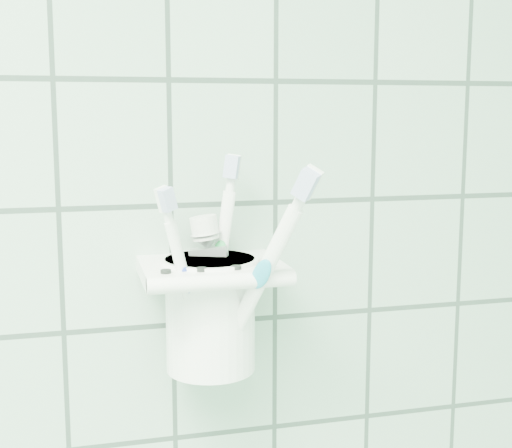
% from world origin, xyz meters
% --- Properties ---
extents(holder_bracket, '(0.13, 0.11, 0.04)m').
position_xyz_m(holder_bracket, '(0.67, 1.15, 1.31)').
color(holder_bracket, white).
rests_on(holder_bracket, wall_back).
extents(cup, '(0.09, 0.09, 0.11)m').
position_xyz_m(cup, '(0.67, 1.16, 1.28)').
color(cup, white).
rests_on(cup, holder_bracket).
extents(toothbrush_pink, '(0.05, 0.04, 0.18)m').
position_xyz_m(toothbrush_pink, '(0.66, 1.14, 1.32)').
color(toothbrush_pink, white).
rests_on(toothbrush_pink, cup).
extents(toothbrush_blue, '(0.04, 0.02, 0.20)m').
position_xyz_m(toothbrush_blue, '(0.67, 1.17, 1.33)').
color(toothbrush_blue, white).
rests_on(toothbrush_blue, cup).
extents(toothbrush_orange, '(0.07, 0.09, 0.21)m').
position_xyz_m(toothbrush_orange, '(0.67, 1.14, 1.34)').
color(toothbrush_orange, white).
rests_on(toothbrush_orange, cup).
extents(toothpaste_tube, '(0.05, 0.04, 0.14)m').
position_xyz_m(toothpaste_tube, '(0.68, 1.16, 1.31)').
color(toothpaste_tube, silver).
rests_on(toothpaste_tube, cup).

